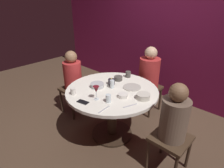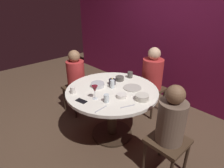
{
  "view_description": "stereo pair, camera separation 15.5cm",
  "coord_description": "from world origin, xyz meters",
  "px_view_note": "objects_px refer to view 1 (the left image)",
  "views": [
    {
      "loc": [
        1.54,
        -1.65,
        1.9
      ],
      "look_at": [
        0.0,
        0.0,
        0.83
      ],
      "focal_mm": 30.15,
      "sensor_mm": 36.0,
      "label": 1
    },
    {
      "loc": [
        1.65,
        -1.54,
        1.9
      ],
      "look_at": [
        0.0,
        0.0,
        0.83
      ],
      "focal_mm": 30.15,
      "sensor_mm": 36.0,
      "label": 2
    }
  ],
  "objects_px": {
    "dinner_plate": "(132,87)",
    "cell_phone": "(83,102)",
    "cup_by_right_diner": "(108,98)",
    "bowl_small_white": "(118,78)",
    "seated_diner_back": "(149,73)",
    "seated_diner_left": "(73,76)",
    "dining_table": "(112,100)",
    "cup_center_front": "(112,84)",
    "cup_near_candle": "(73,91)",
    "bowl_sauce_side": "(123,95)",
    "bowl_salad_center": "(143,96)",
    "bowl_serving_large": "(97,85)",
    "cup_by_left_diner": "(128,74)",
    "wine_glass": "(96,90)",
    "candle_holder": "(111,82)",
    "seated_diner_right": "(174,120)"
  },
  "relations": [
    {
      "from": "cup_near_candle",
      "to": "cup_by_left_diner",
      "type": "relative_size",
      "value": 0.95
    },
    {
      "from": "dining_table",
      "to": "dinner_plate",
      "type": "distance_m",
      "value": 0.33
    },
    {
      "from": "bowl_small_white",
      "to": "cup_center_front",
      "type": "xyz_separation_m",
      "value": [
        0.11,
        -0.25,
        0.03
      ]
    },
    {
      "from": "seated_diner_right",
      "to": "candle_holder",
      "type": "xyz_separation_m",
      "value": [
        -1.02,
        0.11,
        0.09
      ]
    },
    {
      "from": "wine_glass",
      "to": "seated_diner_back",
      "type": "bearing_deg",
      "value": 92.07
    },
    {
      "from": "dining_table",
      "to": "cell_phone",
      "type": "xyz_separation_m",
      "value": [
        -0.02,
        -0.48,
        0.17
      ]
    },
    {
      "from": "cup_near_candle",
      "to": "dining_table",
      "type": "bearing_deg",
      "value": 59.28
    },
    {
      "from": "cup_by_right_diner",
      "to": "cup_center_front",
      "type": "xyz_separation_m",
      "value": [
        -0.23,
        0.31,
        0.01
      ]
    },
    {
      "from": "seated_diner_left",
      "to": "cup_center_front",
      "type": "bearing_deg",
      "value": 2.36
    },
    {
      "from": "candle_holder",
      "to": "dining_table",
      "type": "bearing_deg",
      "value": -43.99
    },
    {
      "from": "dining_table",
      "to": "bowl_small_white",
      "type": "distance_m",
      "value": 0.38
    },
    {
      "from": "cell_phone",
      "to": "bowl_salad_center",
      "type": "height_order",
      "value": "bowl_salad_center"
    },
    {
      "from": "cell_phone",
      "to": "cup_near_candle",
      "type": "xyz_separation_m",
      "value": [
        -0.24,
        0.04,
        0.04
      ]
    },
    {
      "from": "dining_table",
      "to": "seated_diner_back",
      "type": "distance_m",
      "value": 0.92
    },
    {
      "from": "wine_glass",
      "to": "cup_center_front",
      "type": "xyz_separation_m",
      "value": [
        -0.08,
        0.36,
        -0.07
      ]
    },
    {
      "from": "seated_diner_right",
      "to": "bowl_sauce_side",
      "type": "bearing_deg",
      "value": 5.44
    },
    {
      "from": "seated_diner_back",
      "to": "seated_diner_left",
      "type": "bearing_deg",
      "value": -44.41
    },
    {
      "from": "cell_phone",
      "to": "bowl_small_white",
      "type": "relative_size",
      "value": 1.12
    },
    {
      "from": "seated_diner_left",
      "to": "cup_center_front",
      "type": "distance_m",
      "value": 0.87
    },
    {
      "from": "cup_by_right_diner",
      "to": "bowl_small_white",
      "type": "bearing_deg",
      "value": 121.08
    },
    {
      "from": "seated_diner_left",
      "to": "dinner_plate",
      "type": "bearing_deg",
      "value": 12.07
    },
    {
      "from": "dinner_plate",
      "to": "bowl_serving_large",
      "type": "relative_size",
      "value": 1.34
    },
    {
      "from": "seated_diner_left",
      "to": "bowl_serving_large",
      "type": "bearing_deg",
      "value": -7.17
    },
    {
      "from": "seated_diner_left",
      "to": "cup_by_left_diner",
      "type": "xyz_separation_m",
      "value": [
        0.79,
        0.48,
        0.1
      ]
    },
    {
      "from": "seated_diner_right",
      "to": "cup_by_left_diner",
      "type": "bearing_deg",
      "value": -25.34
    },
    {
      "from": "bowl_serving_large",
      "to": "bowl_small_white",
      "type": "height_order",
      "value": "bowl_small_white"
    },
    {
      "from": "cell_phone",
      "to": "cup_near_candle",
      "type": "height_order",
      "value": "cup_near_candle"
    },
    {
      "from": "seated_diner_right",
      "to": "candle_holder",
      "type": "distance_m",
      "value": 1.03
    },
    {
      "from": "seated_diner_back",
      "to": "dinner_plate",
      "type": "xyz_separation_m",
      "value": [
        0.16,
        -0.68,
        0.04
      ]
    },
    {
      "from": "seated_diner_right",
      "to": "bowl_serving_large",
      "type": "xyz_separation_m",
      "value": [
        -1.1,
        -0.09,
        0.08
      ]
    },
    {
      "from": "candle_holder",
      "to": "cup_by_left_diner",
      "type": "height_order",
      "value": "candle_holder"
    },
    {
      "from": "bowl_small_white",
      "to": "cell_phone",
      "type": "bearing_deg",
      "value": -81.17
    },
    {
      "from": "dining_table",
      "to": "candle_holder",
      "type": "bearing_deg",
      "value": 136.01
    },
    {
      "from": "bowl_small_white",
      "to": "cup_by_left_diner",
      "type": "bearing_deg",
      "value": 79.9
    },
    {
      "from": "candle_holder",
      "to": "bowl_serving_large",
      "type": "height_order",
      "value": "candle_holder"
    },
    {
      "from": "bowl_sauce_side",
      "to": "cup_by_left_diner",
      "type": "distance_m",
      "value": 0.64
    },
    {
      "from": "cup_center_front",
      "to": "wine_glass",
      "type": "bearing_deg",
      "value": -77.95
    },
    {
      "from": "bowl_salad_center",
      "to": "cup_near_candle",
      "type": "height_order",
      "value": "cup_near_candle"
    },
    {
      "from": "dining_table",
      "to": "cup_by_right_diner",
      "type": "distance_m",
      "value": 0.4
    },
    {
      "from": "seated_diner_right",
      "to": "dinner_plate",
      "type": "height_order",
      "value": "seated_diner_right"
    },
    {
      "from": "seated_diner_left",
      "to": "seated_diner_right",
      "type": "xyz_separation_m",
      "value": [
        1.79,
        -0.0,
        0.01
      ]
    },
    {
      "from": "bowl_small_white",
      "to": "cup_near_candle",
      "type": "distance_m",
      "value": 0.74
    },
    {
      "from": "wine_glass",
      "to": "cup_by_left_diner",
      "type": "height_order",
      "value": "wine_glass"
    },
    {
      "from": "candle_holder",
      "to": "cup_near_candle",
      "type": "height_order",
      "value": "candle_holder"
    },
    {
      "from": "cup_by_right_diner",
      "to": "cup_center_front",
      "type": "bearing_deg",
      "value": 126.55
    },
    {
      "from": "cell_phone",
      "to": "seated_diner_back",
      "type": "bearing_deg",
      "value": 167.02
    },
    {
      "from": "cell_phone",
      "to": "bowl_serving_large",
      "type": "height_order",
      "value": "bowl_serving_large"
    },
    {
      "from": "bowl_small_white",
      "to": "bowl_sauce_side",
      "type": "distance_m",
      "value": 0.52
    },
    {
      "from": "dinner_plate",
      "to": "cell_phone",
      "type": "height_order",
      "value": "dinner_plate"
    },
    {
      "from": "seated_diner_left",
      "to": "candle_holder",
      "type": "bearing_deg",
      "value": 8.12
    }
  ]
}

